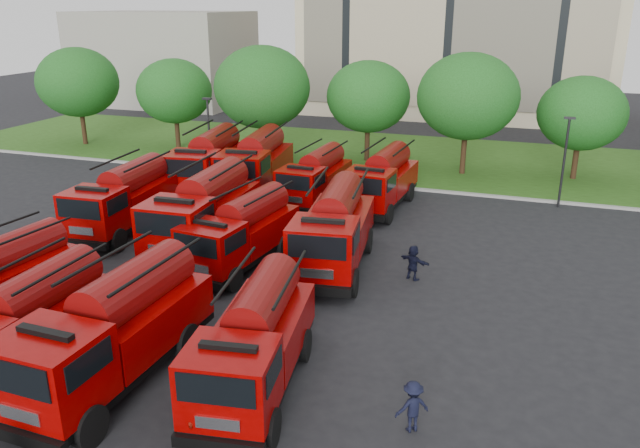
# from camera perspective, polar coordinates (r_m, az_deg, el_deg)

# --- Properties ---
(ground) EXTENTS (140.00, 140.00, 0.00)m
(ground) POSITION_cam_1_polar(r_m,az_deg,el_deg) (24.09, -8.23, -7.61)
(ground) COLOR black
(ground) RESTS_ON ground
(lawn) EXTENTS (70.00, 16.00, 0.12)m
(lawn) POSITION_cam_1_polar(r_m,az_deg,el_deg) (47.33, 6.08, 6.22)
(lawn) COLOR #244512
(lawn) RESTS_ON ground
(curb) EXTENTS (70.00, 0.30, 0.14)m
(curb) POSITION_cam_1_polar(r_m,az_deg,el_deg) (39.72, 3.43, 3.70)
(curb) COLOR gray
(curb) RESTS_ON ground
(side_building) EXTENTS (18.00, 12.00, 10.00)m
(side_building) POSITION_cam_1_polar(r_m,az_deg,el_deg) (74.86, -14.04, 14.51)
(side_building) COLOR gray
(side_building) RESTS_ON ground
(tree_0) EXTENTS (6.30, 6.30, 7.70)m
(tree_0) POSITION_cam_1_polar(r_m,az_deg,el_deg) (53.61, -21.26, 11.99)
(tree_0) COLOR #382314
(tree_0) RESTS_ON ground
(tree_1) EXTENTS (5.71, 5.71, 6.98)m
(tree_1) POSITION_cam_1_polar(r_m,az_deg,el_deg) (49.81, -13.18, 11.75)
(tree_1) COLOR #382314
(tree_1) RESTS_ON ground
(tree_2) EXTENTS (6.72, 6.72, 8.22)m
(tree_2) POSITION_cam_1_polar(r_m,az_deg,el_deg) (44.66, -5.31, 12.35)
(tree_2) COLOR #382314
(tree_2) RESTS_ON ground
(tree_3) EXTENTS (5.88, 5.88, 7.19)m
(tree_3) POSITION_cam_1_polar(r_m,az_deg,el_deg) (44.79, 4.44, 11.53)
(tree_3) COLOR #382314
(tree_3) RESTS_ON ground
(tree_4) EXTENTS (6.55, 6.55, 8.01)m
(tree_4) POSITION_cam_1_polar(r_m,az_deg,el_deg) (42.04, 13.37, 11.28)
(tree_4) COLOR #382314
(tree_4) RESTS_ON ground
(tree_5) EXTENTS (5.46, 5.46, 6.68)m
(tree_5) POSITION_cam_1_polar(r_m,az_deg,el_deg) (43.05, 22.82, 9.30)
(tree_5) COLOR #382314
(tree_5) RESTS_ON ground
(lamp_post_0) EXTENTS (0.60, 0.25, 5.11)m
(lamp_post_0) POSITION_cam_1_polar(r_m,az_deg,el_deg) (42.13, -10.11, 8.31)
(lamp_post_0) COLOR black
(lamp_post_0) RESTS_ON ground
(lamp_post_1) EXTENTS (0.60, 0.25, 5.11)m
(lamp_post_1) POSITION_cam_1_polar(r_m,az_deg,el_deg) (37.08, 21.46, 5.73)
(lamp_post_1) COLOR black
(lamp_post_1) RESTS_ON ground
(fire_truck_1) EXTENTS (2.55, 6.85, 3.11)m
(fire_truck_1) POSITION_cam_1_polar(r_m,az_deg,el_deg) (21.47, -25.44, -8.35)
(fire_truck_1) COLOR black
(fire_truck_1) RESTS_ON ground
(fire_truck_2) EXTENTS (2.97, 7.63, 3.43)m
(fire_truck_2) POSITION_cam_1_polar(r_m,az_deg,el_deg) (19.81, -18.33, -9.20)
(fire_truck_2) COLOR black
(fire_truck_2) RESTS_ON ground
(fire_truck_3) EXTENTS (3.35, 7.13, 3.12)m
(fire_truck_3) POSITION_cam_1_polar(r_m,az_deg,el_deg) (18.70, -5.98, -10.56)
(fire_truck_3) COLOR black
(fire_truck_3) RESTS_ON ground
(fire_truck_4) EXTENTS (3.08, 7.46, 3.33)m
(fire_truck_4) POSITION_cam_1_polar(r_m,az_deg,el_deg) (32.66, -17.52, 2.20)
(fire_truck_4) COLOR black
(fire_truck_4) RESTS_ON ground
(fire_truck_5) EXTENTS (3.23, 8.03, 3.59)m
(fire_truck_5) POSITION_cam_1_polar(r_m,az_deg,el_deg) (29.41, -10.57, 1.18)
(fire_truck_5) COLOR black
(fire_truck_5) RESTS_ON ground
(fire_truck_6) EXTENTS (3.09, 6.96, 3.07)m
(fire_truck_6) POSITION_cam_1_polar(r_m,az_deg,el_deg) (27.21, -7.17, -0.75)
(fire_truck_6) COLOR black
(fire_truck_6) RESTS_ON ground
(fire_truck_7) EXTENTS (3.61, 7.89, 3.46)m
(fire_truck_7) POSITION_cam_1_polar(r_m,az_deg,el_deg) (26.77, 1.30, -0.48)
(fire_truck_7) COLOR black
(fire_truck_7) RESTS_ON ground
(fire_truck_8) EXTENTS (3.85, 8.32, 3.65)m
(fire_truck_8) POSITION_cam_1_polar(r_m,az_deg,el_deg) (38.20, -10.12, 5.52)
(fire_truck_8) COLOR black
(fire_truck_8) RESTS_ON ground
(fire_truck_9) EXTENTS (3.74, 8.22, 3.61)m
(fire_truck_9) POSITION_cam_1_polar(r_m,az_deg,el_deg) (37.72, -5.86, 5.52)
(fire_truck_9) COLOR black
(fire_truck_9) RESTS_ON ground
(fire_truck_10) EXTENTS (2.68, 6.70, 3.00)m
(fire_truck_10) POSITION_cam_1_polar(r_m,az_deg,el_deg) (35.70, -0.40, 4.30)
(fire_truck_10) COLOR black
(fire_truck_10) RESTS_ON ground
(fire_truck_11) EXTENTS (2.96, 7.21, 3.21)m
(fire_truck_11) POSITION_cam_1_polar(r_m,az_deg,el_deg) (34.94, 5.70, 4.04)
(fire_truck_11) COLOR black
(fire_truck_11) RESTS_ON ground
(firefighter_2) EXTENTS (1.06, 1.32, 1.97)m
(firefighter_2) POSITION_cam_1_polar(r_m,az_deg,el_deg) (17.64, -11.26, -19.15)
(firefighter_2) COLOR maroon
(firefighter_2) RESTS_ON ground
(firefighter_3) EXTENTS (1.07, 0.98, 1.50)m
(firefighter_3) POSITION_cam_1_polar(r_m,az_deg,el_deg) (17.98, 8.33, -18.11)
(firefighter_3) COLOR black
(firefighter_3) RESTS_ON ground
(firefighter_4) EXTENTS (1.02, 0.97, 1.75)m
(firefighter_4) POSITION_cam_1_polar(r_m,az_deg,el_deg) (27.27, -12.11, -4.50)
(firefighter_4) COLOR maroon
(firefighter_4) RESTS_ON ground
(firefighter_5) EXTENTS (1.52, 1.13, 1.50)m
(firefighter_5) POSITION_cam_1_polar(r_m,az_deg,el_deg) (26.50, 8.43, -5.00)
(firefighter_5) COLOR black
(firefighter_5) RESTS_ON ground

